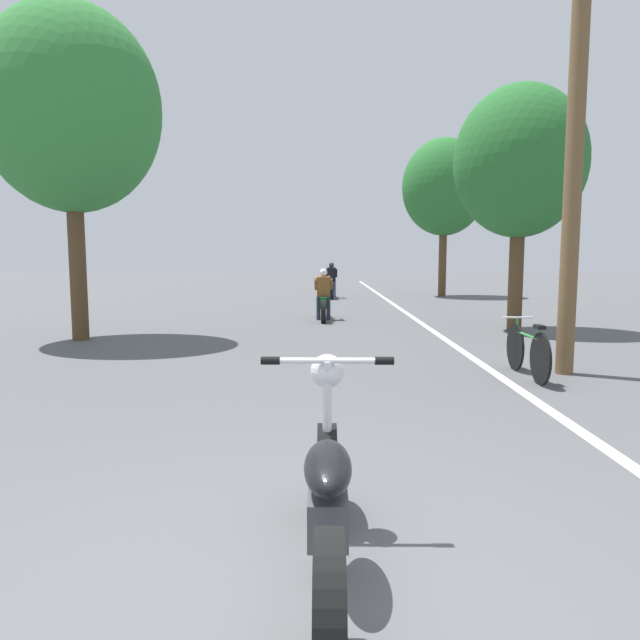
# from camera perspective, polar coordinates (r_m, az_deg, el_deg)

# --- Properties ---
(ground_plane) EXTENTS (120.00, 120.00, 0.00)m
(ground_plane) POSITION_cam_1_polar(r_m,az_deg,el_deg) (3.02, -1.24, -26.82)
(ground_plane) COLOR #515154
(lane_stripe_edge) EXTENTS (0.14, 48.00, 0.01)m
(lane_stripe_edge) POSITION_cam_1_polar(r_m,az_deg,el_deg) (15.04, 9.72, -0.04)
(lane_stripe_edge) COLOR white
(lane_stripe_edge) RESTS_ON ground
(utility_pole) EXTENTS (1.10, 0.24, 6.54)m
(utility_pole) POSITION_cam_1_polar(r_m,az_deg,el_deg) (8.85, 24.18, 16.92)
(utility_pole) COLOR brown
(utility_pole) RESTS_ON ground
(roadside_tree_right_near) EXTENTS (2.88, 2.59, 5.39)m
(roadside_tree_right_near) POSITION_cam_1_polar(r_m,az_deg,el_deg) (13.67, 19.38, 14.63)
(roadside_tree_right_near) COLOR #513A23
(roadside_tree_right_near) RESTS_ON ground
(roadside_tree_right_far) EXTENTS (3.46, 3.11, 6.50)m
(roadside_tree_right_far) POSITION_cam_1_polar(r_m,az_deg,el_deg) (24.63, 12.32, 12.82)
(roadside_tree_right_far) COLOR #513A23
(roadside_tree_right_far) RESTS_ON ground
(roadside_tree_left) EXTENTS (3.43, 3.09, 6.45)m
(roadside_tree_left) POSITION_cam_1_polar(r_m,az_deg,el_deg) (12.59, -23.69, 18.70)
(roadside_tree_left) COLOR #513A23
(roadside_tree_left) RESTS_ON ground
(motorcycle_foreground) EXTENTS (0.78, 2.01, 1.07)m
(motorcycle_foreground) POSITION_cam_1_polar(r_m,az_deg,el_deg) (3.06, 0.78, -17.31)
(motorcycle_foreground) COLOR black
(motorcycle_foreground) RESTS_ON ground
(motorcycle_rider_lead) EXTENTS (0.50, 2.10, 1.35)m
(motorcycle_rider_lead) POSITION_cam_1_polar(r_m,az_deg,el_deg) (14.99, 0.35, 1.95)
(motorcycle_rider_lead) COLOR black
(motorcycle_rider_lead) RESTS_ON ground
(motorcycle_rider_far) EXTENTS (0.50, 2.07, 1.44)m
(motorcycle_rider_far) POSITION_cam_1_polar(r_m,az_deg,el_deg) (22.91, 1.15, 3.55)
(motorcycle_rider_far) COLOR black
(motorcycle_rider_far) RESTS_ON ground
(bicycle_parked) EXTENTS (0.44, 1.65, 0.79)m
(bicycle_parked) POSITION_cam_1_polar(r_m,az_deg,el_deg) (8.33, 20.02, -2.91)
(bicycle_parked) COLOR black
(bicycle_parked) RESTS_ON ground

